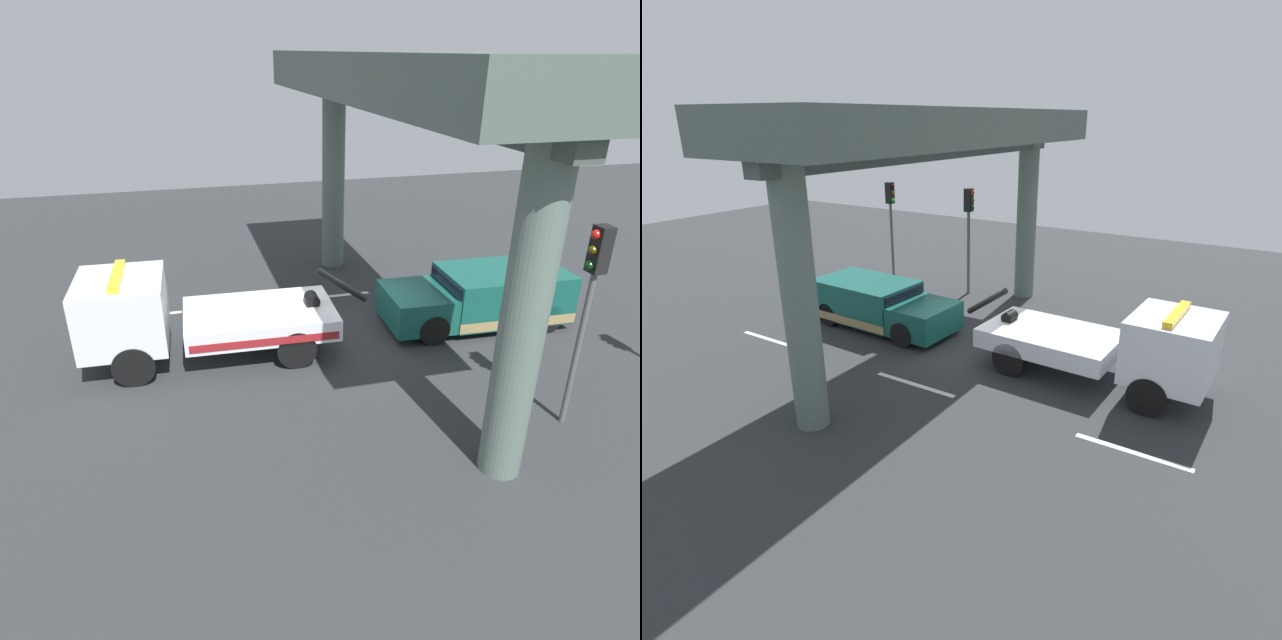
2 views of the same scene
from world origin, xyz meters
The scene contains 9 objects.
ground_plane centered at (0.00, 0.00, -0.05)m, with size 60.00×40.00×0.10m, color #2D3033.
lane_stripe_west centered at (-6.00, -2.93, 0.00)m, with size 2.60×0.16×0.01m, color silver.
lane_stripe_mid centered at (0.00, -2.93, 0.00)m, with size 2.60×0.16×0.01m, color silver.
lane_stripe_east centered at (6.00, -2.93, 0.00)m, with size 2.60×0.16×0.01m, color silver.
tow_truck_white centered at (4.66, -0.03, 1.20)m, with size 7.29×2.62×2.46m.
towed_van_green centered at (-3.72, 0.00, 0.78)m, with size 5.27×2.38×1.58m.
overpass_structure centered at (-0.90, 0.00, 6.19)m, with size 3.60×13.64×7.18m.
traffic_light_near centered at (-6.98, 4.85, 3.15)m, with size 0.39×0.32×4.32m.
traffic_light_far centered at (-2.98, 4.85, 3.15)m, with size 0.39×0.32×4.32m.
Camera 2 is at (8.05, -13.37, 6.96)m, focal length 29.80 mm.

